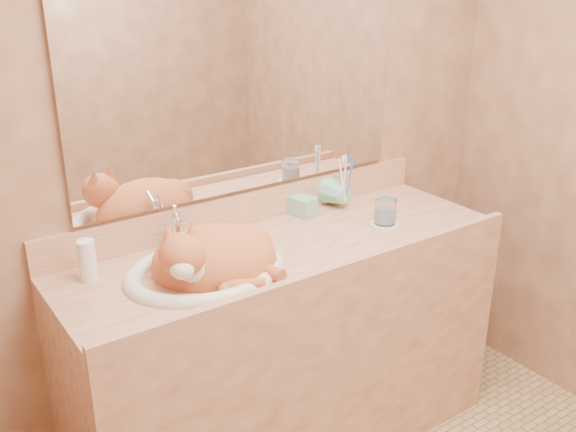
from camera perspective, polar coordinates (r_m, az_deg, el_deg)
wall_back at (r=2.32m, az=-3.91°, el=8.70°), size 2.40×0.02×2.50m
vanity_counter at (r=2.43m, az=0.02°, el=-11.85°), size 1.60×0.55×0.85m
mirror at (r=2.28m, az=-3.84°, el=12.07°), size 1.30×0.02×0.80m
sink_basin at (r=2.02m, az=-7.40°, el=-3.03°), size 0.55×0.47×0.16m
faucet at (r=2.19m, az=-9.83°, el=-1.30°), size 0.07×0.12×0.15m
cat at (r=2.02m, az=-6.83°, el=-3.52°), size 0.49×0.44×0.22m
soap_dispenser at (r=2.44m, az=2.19°, el=1.60°), size 0.09×0.09×0.16m
toothbrush_cup at (r=2.54m, az=5.13°, el=1.70°), size 0.13×0.13×0.11m
toothbrushes at (r=2.51m, az=5.19°, el=3.42°), size 0.04×0.04×0.23m
saucer at (r=2.42m, az=8.58°, el=-0.74°), size 0.11×0.11×0.01m
water_glass at (r=2.40m, az=8.65°, el=0.41°), size 0.08×0.08×0.09m
lotion_bottle at (r=2.06m, az=-17.41°, el=-3.80°), size 0.06×0.06×0.13m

